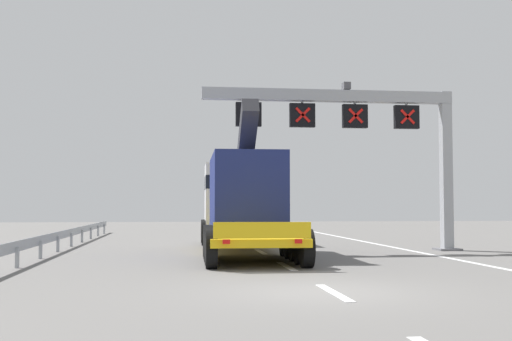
{
  "coord_description": "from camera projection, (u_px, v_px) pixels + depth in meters",
  "views": [
    {
      "loc": [
        -2.86,
        -13.19,
        1.78
      ],
      "look_at": [
        -0.04,
        9.84,
        3.02
      ],
      "focal_mm": 45.4,
      "sensor_mm": 36.0,
      "label": 1
    }
  ],
  "objects": [
    {
      "name": "lane_markings",
      "position": [
        245.0,
        243.0,
        30.16
      ],
      "size": [
        0.2,
        48.51,
        0.01
      ],
      "color": "silver",
      "rests_on": "ground"
    },
    {
      "name": "heavy_haul_truck_yellow",
      "position": [
        240.0,
        200.0,
        25.64
      ],
      "size": [
        3.27,
        14.11,
        5.3
      ],
      "color": "yellow",
      "rests_on": "ground"
    },
    {
      "name": "overhead_lane_gantry",
      "position": [
        361.0,
        122.0,
        25.3
      ],
      "size": [
        10.14,
        0.9,
        6.57
      ],
      "color": "#9EA0A5",
      "rests_on": "ground"
    },
    {
      "name": "edge_line_right",
      "position": [
        404.0,
        249.0,
        25.97
      ],
      "size": [
        0.2,
        63.0,
        0.01
      ],
      "primitive_type": "cube",
      "color": "silver",
      "rests_on": "ground"
    },
    {
      "name": "guardrail_left",
      "position": [
        64.0,
        235.0,
        26.15
      ],
      "size": [
        0.13,
        31.63,
        0.76
      ],
      "color": "#999EA3",
      "rests_on": "ground"
    },
    {
      "name": "ground",
      "position": [
        316.0,
        292.0,
        13.32
      ],
      "size": [
        112.0,
        112.0,
        0.0
      ],
      "primitive_type": "plane",
      "color": "slate"
    }
  ]
}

